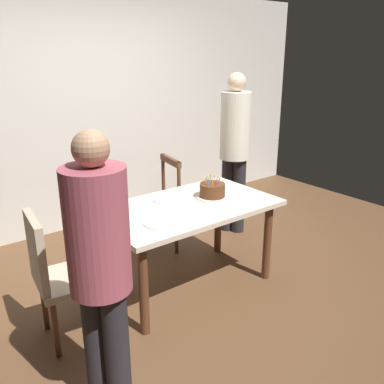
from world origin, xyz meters
name	(u,v)px	position (x,y,z in m)	size (l,w,h in m)	color
ground	(187,285)	(0.00, 0.00, 0.00)	(6.40, 6.40, 0.00)	brown
back_wall	(87,112)	(0.00, 1.85, 1.30)	(6.40, 0.10, 2.60)	beige
dining_table	(187,216)	(0.00, 0.00, 0.65)	(1.47, 0.86, 0.75)	beige
birthday_cake	(212,191)	(0.28, 0.01, 0.81)	(0.28, 0.28, 0.19)	silver
plate_near_celebrant	(159,223)	(-0.40, -0.19, 0.76)	(0.22, 0.22, 0.01)	silver
plate_far_side	(166,200)	(-0.07, 0.19, 0.76)	(0.22, 0.22, 0.01)	silver
fork_near_celebrant	(139,229)	(-0.56, -0.18, 0.75)	(0.18, 0.02, 0.01)	silver
fork_far_side	(151,204)	(-0.23, 0.18, 0.75)	(0.18, 0.02, 0.01)	silver
fork_near_guest	(227,203)	(0.28, -0.17, 0.75)	(0.18, 0.02, 0.01)	silver
chair_spindle_back	(156,207)	(0.17, 0.74, 0.46)	(0.51, 0.51, 0.95)	#56331E
chair_upholstered	(57,272)	(-1.12, -0.02, 0.53)	(0.49, 0.49, 0.95)	tan
person_celebrant	(100,265)	(-1.13, -0.77, 0.92)	(0.32, 0.32, 1.61)	#262328
person_guest	(235,144)	(1.11, 0.63, 1.00)	(0.32, 0.32, 1.74)	#262328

